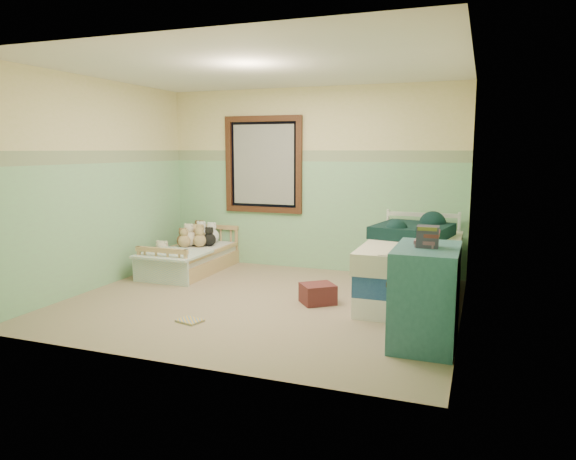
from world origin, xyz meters
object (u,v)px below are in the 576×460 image
(twin_bed_frame, at_px, (412,289))
(red_pillow, at_px, (318,294))
(plush_floor_tan, at_px, (163,269))
(plush_floor_cream, at_px, (162,260))
(floor_book, at_px, (190,321))
(dresser, at_px, (425,295))
(toddler_bed_frame, at_px, (192,264))

(twin_bed_frame, xyz_separation_m, red_pillow, (-0.94, -0.52, -0.00))
(plush_floor_tan, bearing_deg, red_pillow, -10.94)
(plush_floor_cream, height_order, plush_floor_tan, plush_floor_cream)
(plush_floor_cream, xyz_separation_m, floor_book, (1.53, -1.85, -0.13))
(plush_floor_cream, xyz_separation_m, dresser, (3.73, -1.63, 0.28))
(red_pillow, bearing_deg, toddler_bed_frame, 157.22)
(toddler_bed_frame, distance_m, red_pillow, 2.26)
(toddler_bed_frame, relative_size, floor_book, 6.34)
(twin_bed_frame, xyz_separation_m, dresser, (0.28, -1.34, 0.31))
(plush_floor_tan, relative_size, red_pillow, 0.66)
(plush_floor_cream, relative_size, plush_floor_tan, 1.22)
(toddler_bed_frame, bearing_deg, dresser, -27.15)
(plush_floor_tan, distance_m, twin_bed_frame, 3.20)
(dresser, distance_m, red_pillow, 1.50)
(plush_floor_tan, bearing_deg, toddler_bed_frame, 69.13)
(toddler_bed_frame, height_order, plush_floor_cream, plush_floor_cream)
(toddler_bed_frame, height_order, plush_floor_tan, plush_floor_tan)
(toddler_bed_frame, bearing_deg, red_pillow, -22.78)
(dresser, bearing_deg, toddler_bed_frame, 152.85)
(toddler_bed_frame, xyz_separation_m, red_pillow, (2.09, -0.88, 0.01))
(plush_floor_cream, height_order, red_pillow, plush_floor_cream)
(plush_floor_cream, height_order, floor_book, plush_floor_cream)
(plush_floor_cream, relative_size, dresser, 0.33)
(toddler_bed_frame, distance_m, plush_floor_tan, 0.47)
(plush_floor_tan, xyz_separation_m, red_pillow, (2.26, -0.44, -0.01))
(plush_floor_cream, bearing_deg, plush_floor_tan, -55.38)
(plush_floor_cream, bearing_deg, twin_bed_frame, -4.81)
(red_pillow, bearing_deg, plush_floor_cream, 162.06)
(twin_bed_frame, relative_size, floor_book, 8.01)
(dresser, bearing_deg, plush_floor_tan, 160.15)
(dresser, bearing_deg, red_pillow, 146.08)
(plush_floor_tan, height_order, floor_book, plush_floor_tan)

